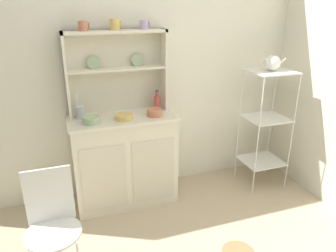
% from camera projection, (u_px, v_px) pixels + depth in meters
% --- Properties ---
extents(wall_back, '(3.84, 0.05, 2.50)m').
position_uv_depth(wall_back, '(137.00, 68.00, 3.07)').
color(wall_back, silver).
rests_on(wall_back, ground).
extents(hutch_cabinet, '(0.96, 0.45, 0.87)m').
position_uv_depth(hutch_cabinet, '(124.00, 159.00, 3.07)').
color(hutch_cabinet, silver).
rests_on(hutch_cabinet, ground).
extents(hutch_shelf_unit, '(0.90, 0.18, 0.74)m').
position_uv_depth(hutch_shelf_unit, '(116.00, 66.00, 2.91)').
color(hutch_shelf_unit, beige).
rests_on(hutch_shelf_unit, hutch_cabinet).
extents(bakers_rack, '(0.41, 0.37, 1.22)m').
position_uv_depth(bakers_rack, '(266.00, 117.00, 3.27)').
color(bakers_rack, silver).
rests_on(bakers_rack, ground).
extents(wire_chair, '(0.36, 0.36, 0.85)m').
position_uv_depth(wire_chair, '(52.00, 219.00, 2.11)').
color(wire_chair, white).
rests_on(wire_chair, ground).
extents(cup_terracotta_0, '(0.09, 0.08, 0.08)m').
position_uv_depth(cup_terracotta_0, '(83.00, 26.00, 2.66)').
color(cup_terracotta_0, '#C67556').
rests_on(cup_terracotta_0, hutch_shelf_unit).
extents(cup_gold_1, '(0.10, 0.08, 0.09)m').
position_uv_depth(cup_gold_1, '(115.00, 24.00, 2.74)').
color(cup_gold_1, '#DBB760').
rests_on(cup_gold_1, hutch_shelf_unit).
extents(cup_lilac_2, '(0.09, 0.07, 0.08)m').
position_uv_depth(cup_lilac_2, '(144.00, 25.00, 2.82)').
color(cup_lilac_2, '#B79ECC').
rests_on(cup_lilac_2, hutch_shelf_unit).
extents(bowl_mixing_large, '(0.15, 0.15, 0.06)m').
position_uv_depth(bowl_mixing_large, '(91.00, 120.00, 2.76)').
color(bowl_mixing_large, '#9EB78E').
rests_on(bowl_mixing_large, hutch_cabinet).
extents(bowl_floral_medium, '(0.16, 0.16, 0.05)m').
position_uv_depth(bowl_floral_medium, '(124.00, 117.00, 2.84)').
color(bowl_floral_medium, '#DBB760').
rests_on(bowl_floral_medium, hutch_cabinet).
extents(bowl_cream_small, '(0.14, 0.14, 0.06)m').
position_uv_depth(bowl_cream_small, '(154.00, 112.00, 2.93)').
color(bowl_cream_small, '#C67556').
rests_on(bowl_cream_small, hutch_cabinet).
extents(jam_bottle, '(0.06, 0.06, 0.19)m').
position_uv_depth(jam_bottle, '(157.00, 102.00, 3.07)').
color(jam_bottle, '#B74C47').
rests_on(jam_bottle, hutch_cabinet).
extents(utensil_jar, '(0.08, 0.08, 0.24)m').
position_uv_depth(utensil_jar, '(80.00, 112.00, 2.86)').
color(utensil_jar, '#B2B7C6').
rests_on(utensil_jar, hutch_cabinet).
extents(porcelain_teapot, '(0.24, 0.15, 0.17)m').
position_uv_depth(porcelain_teapot, '(272.00, 63.00, 3.07)').
color(porcelain_teapot, white).
rests_on(porcelain_teapot, bakers_rack).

